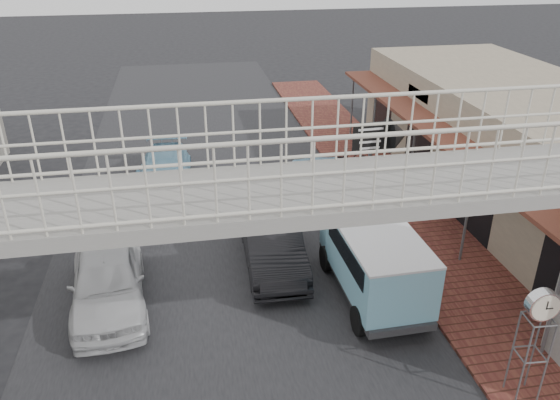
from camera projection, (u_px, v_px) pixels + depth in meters
name	position (u px, v px, depth m)	size (l,w,h in m)	color
ground	(230.00, 309.00, 14.12)	(120.00, 120.00, 0.00)	black
road_strip	(230.00, 309.00, 14.11)	(10.00, 60.00, 0.01)	black
sidewalk	(419.00, 230.00, 17.80)	(3.00, 40.00, 0.10)	brown
shophouse_row	(537.00, 154.00, 18.54)	(7.20, 18.00, 4.00)	gray
footbridge	(245.00, 301.00, 9.19)	(16.40, 2.40, 6.34)	gray
white_hatchback	(108.00, 278.00, 14.01)	(1.84, 4.56, 1.55)	silver
dark_sedan	(272.00, 241.00, 15.77)	(1.57, 4.50, 1.48)	black
angkot_curb	(324.00, 176.00, 20.35)	(1.96, 4.24, 1.18)	#7CB9D8
angkot_far	(164.00, 172.00, 20.54)	(1.90, 4.68, 1.36)	#6799B4
angkot_van	(375.00, 256.00, 14.05)	(1.99, 4.17, 2.02)	black
motorcycle_near	(347.00, 169.00, 21.14)	(0.58, 1.65, 0.87)	black
motorcycle_far	(351.00, 159.00, 21.99)	(0.44, 1.55, 0.93)	black
street_clock	(541.00, 310.00, 10.42)	(0.65, 0.54, 2.62)	#59595B
arrow_sign	(394.00, 136.00, 17.95)	(1.91, 1.21, 3.28)	#59595B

